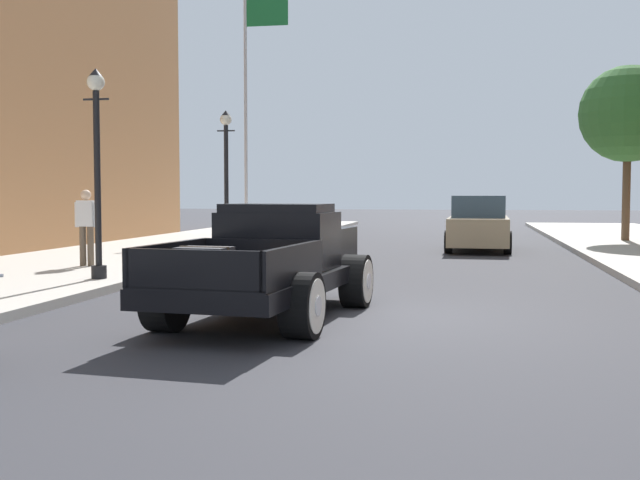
% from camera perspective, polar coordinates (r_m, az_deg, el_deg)
% --- Properties ---
extents(ground_plane, '(140.00, 140.00, 0.00)m').
position_cam_1_polar(ground_plane, '(11.12, 2.72, -5.51)').
color(ground_plane, '#333338').
extents(hotrod_truck_black, '(2.49, 5.05, 1.58)m').
position_cam_1_polar(hotrod_truck_black, '(11.02, -3.25, -1.64)').
color(hotrod_truck_black, black).
rests_on(hotrod_truck_black, ground).
extents(car_background_tan, '(1.93, 4.33, 1.65)m').
position_cam_1_polar(car_background_tan, '(23.85, 11.49, 1.07)').
color(car_background_tan, tan).
rests_on(car_background_tan, ground).
extents(pedestrian_sidewalk_left, '(0.53, 0.22, 1.65)m').
position_cam_1_polar(pedestrian_sidewalk_left, '(17.58, -16.70, 1.21)').
color(pedestrian_sidewalk_left, brown).
rests_on(pedestrian_sidewalk_left, sidewalk_left).
extents(street_lamp_near, '(0.50, 0.32, 3.85)m').
position_cam_1_polar(street_lamp_near, '(14.94, -15.97, 5.83)').
color(street_lamp_near, black).
rests_on(street_lamp_near, sidewalk_left).
extents(street_lamp_far, '(0.50, 0.32, 3.85)m').
position_cam_1_polar(street_lamp_far, '(21.77, -6.86, 5.16)').
color(street_lamp_far, black).
rests_on(street_lamp_far, sidewalk_left).
extents(flagpole, '(1.74, 0.16, 9.16)m').
position_cam_1_polar(flagpole, '(30.23, -5.03, 11.13)').
color(flagpole, '#B2B2B7').
rests_on(flagpole, sidewalk_left).
extents(street_tree_third, '(3.19, 3.19, 5.79)m').
position_cam_1_polar(street_tree_third, '(28.05, 21.58, 8.53)').
color(street_tree_third, brown).
rests_on(street_tree_third, sidewalk_right).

